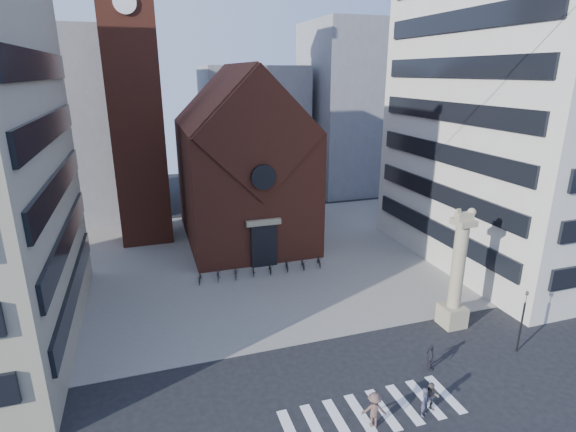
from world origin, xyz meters
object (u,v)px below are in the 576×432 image
(pedestrian_2, at_px, (430,358))
(scooter_0, at_px, (200,277))
(pedestrian_1, at_px, (431,397))
(lion_column, at_px, (456,281))
(traffic_light, at_px, (522,320))
(pedestrian_0, at_px, (425,402))

(pedestrian_2, distance_m, scooter_0, 19.87)
(pedestrian_2, relative_size, scooter_0, 1.00)
(pedestrian_1, bearing_deg, pedestrian_2, 76.59)
(pedestrian_1, height_order, scooter_0, pedestrian_1)
(lion_column, relative_size, traffic_light, 2.02)
(traffic_light, xyz_separation_m, pedestrian_0, (-8.97, -3.00, -1.47))
(pedestrian_2, height_order, scooter_0, pedestrian_2)
(pedestrian_2, bearing_deg, scooter_0, 51.62)
(lion_column, height_order, scooter_0, lion_column)
(pedestrian_0, distance_m, pedestrian_1, 0.53)
(traffic_light, relative_size, pedestrian_0, 2.64)
(pedestrian_0, height_order, pedestrian_2, pedestrian_2)
(traffic_light, height_order, pedestrian_2, traffic_light)
(pedestrian_2, bearing_deg, pedestrian_1, 161.74)
(lion_column, xyz_separation_m, pedestrian_2, (-4.46, -3.84, -2.64))
(pedestrian_0, distance_m, scooter_0, 21.32)
(lion_column, height_order, pedestrian_0, lion_column)
(scooter_0, bearing_deg, lion_column, -26.75)
(pedestrian_0, xyz_separation_m, scooter_0, (-9.13, 19.27, -0.33))
(pedestrian_0, xyz_separation_m, pedestrian_1, (0.50, 0.19, 0.02))
(traffic_light, height_order, pedestrian_1, traffic_light)
(pedestrian_1, xyz_separation_m, pedestrian_2, (2.01, 2.98, -0.01))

